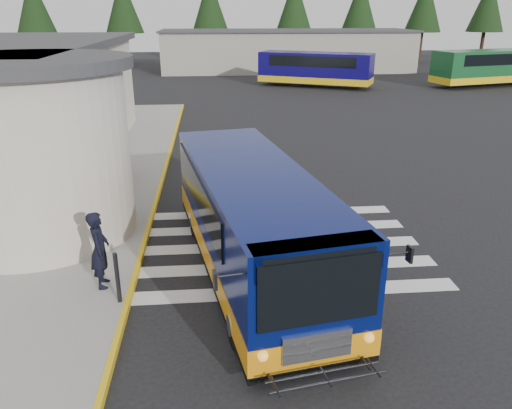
{
  "coord_description": "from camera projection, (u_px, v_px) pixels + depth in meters",
  "views": [
    {
      "loc": [
        -2.07,
        -13.06,
        6.03
      ],
      "look_at": [
        -0.97,
        -0.5,
        1.13
      ],
      "focal_mm": 35.0,
      "sensor_mm": 36.0,
      "label": 1
    }
  ],
  "objects": [
    {
      "name": "ground",
      "position": [
        288.0,
        233.0,
        14.48
      ],
      "size": [
        140.0,
        140.0,
        0.0
      ],
      "primitive_type": "plane",
      "color": "black",
      "rests_on": "ground"
    },
    {
      "name": "sidewalk",
      "position": [
        17.0,
        193.0,
        17.43
      ],
      "size": [
        10.0,
        34.0,
        0.15
      ],
      "primitive_type": "cube",
      "color": "gray",
      "rests_on": "ground"
    },
    {
      "name": "curb_strip",
      "position": [
        160.0,
        189.0,
        17.83
      ],
      "size": [
        0.12,
        34.0,
        0.16
      ],
      "primitive_type": "cube",
      "color": "gold",
      "rests_on": "ground"
    },
    {
      "name": "crosswalk",
      "position": [
        274.0,
        246.0,
        13.69
      ],
      "size": [
        8.0,
        5.35,
        0.01
      ],
      "color": "silver",
      "rests_on": "ground"
    },
    {
      "name": "depot_building",
      "position": [
        286.0,
        50.0,
        53.19
      ],
      "size": [
        26.4,
        8.4,
        4.2
      ],
      "color": "gray",
      "rests_on": "ground"
    },
    {
      "name": "tree_line",
      "position": [
        280.0,
        4.0,
        58.95
      ],
      "size": [
        58.4,
        4.4,
        10.0
      ],
      "color": "black",
      "rests_on": "ground"
    },
    {
      "name": "transit_bus",
      "position": [
        253.0,
        224.0,
        11.99
      ],
      "size": [
        4.3,
        9.48,
        2.6
      ],
      "rotation": [
        0.0,
        0.0,
        0.17
      ],
      "color": "#060F4B",
      "rests_on": "ground"
    },
    {
      "name": "pedestrian_a",
      "position": [
        100.0,
        250.0,
        11.13
      ],
      "size": [
        0.5,
        0.7,
        1.81
      ],
      "primitive_type": "imported",
      "rotation": [
        0.0,
        0.0,
        1.68
      ],
      "color": "black",
      "rests_on": "sidewalk"
    },
    {
      "name": "pedestrian_b",
      "position": [
        64.0,
        223.0,
        12.78
      ],
      "size": [
        0.8,
        0.92,
        1.61
      ],
      "primitive_type": "imported",
      "rotation": [
        0.0,
        0.0,
        -1.3
      ],
      "color": "black",
      "rests_on": "sidewalk"
    },
    {
      "name": "bollard",
      "position": [
        117.0,
        278.0,
        10.6
      ],
      "size": [
        0.1,
        0.1,
        1.16
      ],
      "primitive_type": "cylinder",
      "color": "black",
      "rests_on": "sidewalk"
    },
    {
      "name": "far_bus_a",
      "position": [
        316.0,
        68.0,
        41.87
      ],
      "size": [
        9.59,
        6.58,
        2.43
      ],
      "rotation": [
        0.0,
        0.0,
        1.11
      ],
      "color": "#0D064F",
      "rests_on": "ground"
    },
    {
      "name": "far_bus_b",
      "position": [
        489.0,
        66.0,
        42.29
      ],
      "size": [
        10.32,
        5.26,
        2.56
      ],
      "rotation": [
        0.0,
        0.0,
        1.83
      ],
      "color": "#144B24",
      "rests_on": "ground"
    }
  ]
}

